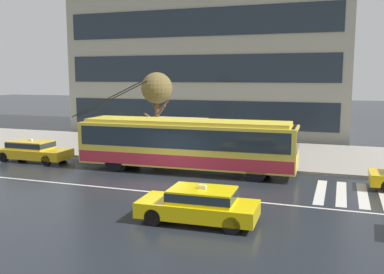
{
  "coord_description": "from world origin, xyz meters",
  "views": [
    {
      "loc": [
        8.02,
        -18.54,
        5.25
      ],
      "look_at": [
        0.32,
        3.5,
        1.91
      ],
      "focal_mm": 40.22,
      "sensor_mm": 36.0,
      "label": 1
    }
  ],
  "objects_px": {
    "bus_shelter": "(178,128)",
    "pedestrian_waiting_by_pole": "(261,140)",
    "pedestrian_at_shelter": "(240,134)",
    "taxi_queued_behind_bus": "(32,150)",
    "taxi_oncoming_near": "(200,204)",
    "trolleybus": "(186,143)",
    "pedestrian_approaching_curb": "(229,132)",
    "street_tree_bare": "(157,90)",
    "pedestrian_walking_past": "(154,141)"
  },
  "relations": [
    {
      "from": "bus_shelter",
      "to": "pedestrian_at_shelter",
      "type": "bearing_deg",
      "value": -6.66
    },
    {
      "from": "trolleybus",
      "to": "pedestrian_approaching_curb",
      "type": "distance_m",
      "value": 3.8
    },
    {
      "from": "pedestrian_at_shelter",
      "to": "pedestrian_approaching_curb",
      "type": "bearing_deg",
      "value": 139.64
    },
    {
      "from": "trolleybus",
      "to": "pedestrian_approaching_curb",
      "type": "height_order",
      "value": "trolleybus"
    },
    {
      "from": "taxi_oncoming_near",
      "to": "bus_shelter",
      "type": "xyz_separation_m",
      "value": [
        -5.02,
        10.8,
        1.3
      ]
    },
    {
      "from": "pedestrian_waiting_by_pole",
      "to": "street_tree_bare",
      "type": "height_order",
      "value": "street_tree_bare"
    },
    {
      "from": "trolleybus",
      "to": "pedestrian_waiting_by_pole",
      "type": "height_order",
      "value": "trolleybus"
    },
    {
      "from": "bus_shelter",
      "to": "street_tree_bare",
      "type": "bearing_deg",
      "value": 170.08
    },
    {
      "from": "taxi_queued_behind_bus",
      "to": "bus_shelter",
      "type": "xyz_separation_m",
      "value": [
        8.26,
        3.53,
        1.3
      ]
    },
    {
      "from": "pedestrian_at_shelter",
      "to": "taxi_queued_behind_bus",
      "type": "bearing_deg",
      "value": -166.19
    },
    {
      "from": "trolleybus",
      "to": "taxi_oncoming_near",
      "type": "distance_m",
      "value": 8.31
    },
    {
      "from": "pedestrian_approaching_curb",
      "to": "street_tree_bare",
      "type": "bearing_deg",
      "value": -179.74
    },
    {
      "from": "taxi_oncoming_near",
      "to": "pedestrian_walking_past",
      "type": "relative_size",
      "value": 2.65
    },
    {
      "from": "taxi_queued_behind_bus",
      "to": "pedestrian_approaching_curb",
      "type": "distance_m",
      "value": 12.16
    },
    {
      "from": "trolleybus",
      "to": "pedestrian_walking_past",
      "type": "height_order",
      "value": "trolleybus"
    },
    {
      "from": "taxi_queued_behind_bus",
      "to": "pedestrian_approaching_curb",
      "type": "bearing_deg",
      "value": 18.37
    },
    {
      "from": "bus_shelter",
      "to": "pedestrian_waiting_by_pole",
      "type": "height_order",
      "value": "bus_shelter"
    },
    {
      "from": "trolleybus",
      "to": "pedestrian_walking_past",
      "type": "distance_m",
      "value": 4.55
    },
    {
      "from": "taxi_queued_behind_bus",
      "to": "pedestrian_approaching_curb",
      "type": "xyz_separation_m",
      "value": [
        11.49,
        3.82,
        1.13
      ]
    },
    {
      "from": "trolleybus",
      "to": "taxi_oncoming_near",
      "type": "xyz_separation_m",
      "value": [
        3.26,
        -7.59,
        -0.88
      ]
    },
    {
      "from": "trolleybus",
      "to": "street_tree_bare",
      "type": "relative_size",
      "value": 2.41
    },
    {
      "from": "trolleybus",
      "to": "bus_shelter",
      "type": "height_order",
      "value": "trolleybus"
    },
    {
      "from": "taxi_queued_behind_bus",
      "to": "pedestrian_waiting_by_pole",
      "type": "xyz_separation_m",
      "value": [
        13.7,
        2.62,
        0.92
      ]
    },
    {
      "from": "pedestrian_at_shelter",
      "to": "street_tree_bare",
      "type": "bearing_deg",
      "value": 172.46
    },
    {
      "from": "pedestrian_waiting_by_pole",
      "to": "street_tree_bare",
      "type": "distance_m",
      "value": 7.56
    },
    {
      "from": "pedestrian_at_shelter",
      "to": "pedestrian_waiting_by_pole",
      "type": "height_order",
      "value": "pedestrian_at_shelter"
    },
    {
      "from": "taxi_queued_behind_bus",
      "to": "pedestrian_walking_past",
      "type": "height_order",
      "value": "pedestrian_walking_past"
    },
    {
      "from": "bus_shelter",
      "to": "pedestrian_walking_past",
      "type": "relative_size",
      "value": 2.24
    },
    {
      "from": "trolleybus",
      "to": "pedestrian_at_shelter",
      "type": "distance_m",
      "value": 3.63
    },
    {
      "from": "trolleybus",
      "to": "street_tree_bare",
      "type": "height_order",
      "value": "street_tree_bare"
    },
    {
      "from": "pedestrian_waiting_by_pole",
      "to": "bus_shelter",
      "type": "bearing_deg",
      "value": 170.54
    },
    {
      "from": "pedestrian_at_shelter",
      "to": "pedestrian_approaching_curb",
      "type": "distance_m",
      "value": 1.19
    },
    {
      "from": "trolleybus",
      "to": "street_tree_bare",
      "type": "bearing_deg",
      "value": 133.21
    },
    {
      "from": "street_tree_bare",
      "to": "pedestrian_at_shelter",
      "type": "bearing_deg",
      "value": -7.54
    },
    {
      "from": "pedestrian_approaching_curb",
      "to": "pedestrian_waiting_by_pole",
      "type": "xyz_separation_m",
      "value": [
        2.21,
        -1.19,
        -0.21
      ]
    },
    {
      "from": "bus_shelter",
      "to": "pedestrian_waiting_by_pole",
      "type": "relative_size",
      "value": 1.93
    },
    {
      "from": "trolleybus",
      "to": "bus_shelter",
      "type": "distance_m",
      "value": 3.68
    },
    {
      "from": "pedestrian_approaching_curb",
      "to": "pedestrian_walking_past",
      "type": "bearing_deg",
      "value": -174.93
    },
    {
      "from": "taxi_queued_behind_bus",
      "to": "pedestrian_walking_past",
      "type": "bearing_deg",
      "value": 26.87
    },
    {
      "from": "taxi_oncoming_near",
      "to": "pedestrian_approaching_curb",
      "type": "bearing_deg",
      "value": 99.13
    },
    {
      "from": "taxi_queued_behind_bus",
      "to": "taxi_oncoming_near",
      "type": "relative_size",
      "value": 1.08
    },
    {
      "from": "taxi_oncoming_near",
      "to": "street_tree_bare",
      "type": "xyz_separation_m",
      "value": [
        -6.53,
        11.07,
        3.65
      ]
    },
    {
      "from": "pedestrian_waiting_by_pole",
      "to": "pedestrian_walking_past",
      "type": "bearing_deg",
      "value": 173.77
    },
    {
      "from": "pedestrian_at_shelter",
      "to": "bus_shelter",
      "type": "bearing_deg",
      "value": 173.34
    },
    {
      "from": "trolleybus",
      "to": "pedestrian_walking_past",
      "type": "relative_size",
      "value": 7.85
    },
    {
      "from": "bus_shelter",
      "to": "pedestrian_waiting_by_pole",
      "type": "distance_m",
      "value": 5.53
    },
    {
      "from": "bus_shelter",
      "to": "pedestrian_approaching_curb",
      "type": "relative_size",
      "value": 1.78
    },
    {
      "from": "pedestrian_approaching_curb",
      "to": "bus_shelter",
      "type": "bearing_deg",
      "value": -174.96
    },
    {
      "from": "trolleybus",
      "to": "taxi_oncoming_near",
      "type": "bearing_deg",
      "value": -66.74
    },
    {
      "from": "trolleybus",
      "to": "pedestrian_waiting_by_pole",
      "type": "xyz_separation_m",
      "value": [
        3.69,
        2.3,
        0.03
      ]
    }
  ]
}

